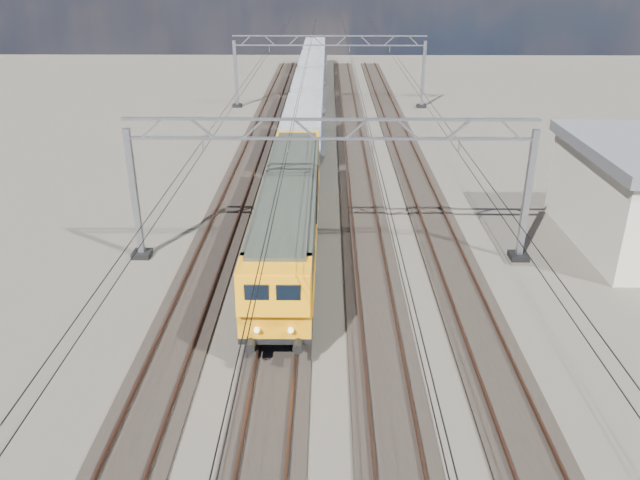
{
  "coord_description": "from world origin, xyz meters",
  "views": [
    {
      "loc": [
        -0.12,
        -24.4,
        13.61
      ],
      "look_at": [
        -0.44,
        0.79,
        2.4
      ],
      "focal_mm": 35.0,
      "sensor_mm": 36.0,
      "label": 1
    }
  ],
  "objects_px": {
    "catenary_gantry_far": "(329,68)",
    "hopper_wagon_lead": "(303,127)",
    "catenary_gantry_mid": "(330,184)",
    "hopper_wagon_mid": "(309,92)",
    "hopper_wagon_fourth": "(315,53)",
    "locomotive": "(290,210)",
    "hopper_wagon_third": "(312,69)"
  },
  "relations": [
    {
      "from": "hopper_wagon_lead",
      "to": "catenary_gantry_mid",
      "type": "bearing_deg",
      "value": -83.76
    },
    {
      "from": "hopper_wagon_mid",
      "to": "hopper_wagon_third",
      "type": "relative_size",
      "value": 1.0
    },
    {
      "from": "catenary_gantry_far",
      "to": "hopper_wagon_third",
      "type": "height_order",
      "value": "catenary_gantry_far"
    },
    {
      "from": "locomotive",
      "to": "catenary_gantry_far",
      "type": "bearing_deg",
      "value": 86.77
    },
    {
      "from": "hopper_wagon_third",
      "to": "hopper_wagon_fourth",
      "type": "distance_m",
      "value": 14.2
    },
    {
      "from": "catenary_gantry_far",
      "to": "hopper_wagon_lead",
      "type": "xyz_separation_m",
      "value": [
        -2.0,
        -17.71,
        -1.67
      ]
    },
    {
      "from": "catenary_gantry_mid",
      "to": "catenary_gantry_far",
      "type": "relative_size",
      "value": 1.0
    },
    {
      "from": "catenary_gantry_far",
      "to": "catenary_gantry_mid",
      "type": "bearing_deg",
      "value": -90.0
    },
    {
      "from": "hopper_wagon_mid",
      "to": "hopper_wagon_third",
      "type": "height_order",
      "value": "same"
    },
    {
      "from": "catenary_gantry_mid",
      "to": "hopper_wagon_lead",
      "type": "xyz_separation_m",
      "value": [
        -2.0,
        18.29,
        -1.67
      ]
    },
    {
      "from": "catenary_gantry_mid",
      "to": "hopper_wagon_lead",
      "type": "relative_size",
      "value": 1.53
    },
    {
      "from": "hopper_wagon_mid",
      "to": "hopper_wagon_fourth",
      "type": "bearing_deg",
      "value": 90.0
    },
    {
      "from": "hopper_wagon_fourth",
      "to": "hopper_wagon_third",
      "type": "bearing_deg",
      "value": -90.0
    },
    {
      "from": "hopper_wagon_mid",
      "to": "hopper_wagon_fourth",
      "type": "relative_size",
      "value": 1.0
    },
    {
      "from": "catenary_gantry_far",
      "to": "hopper_wagon_fourth",
      "type": "relative_size",
      "value": 1.53
    },
    {
      "from": "locomotive",
      "to": "hopper_wagon_third",
      "type": "relative_size",
      "value": 1.62
    },
    {
      "from": "locomotive",
      "to": "hopper_wagon_third",
      "type": "height_order",
      "value": "locomotive"
    },
    {
      "from": "catenary_gantry_far",
      "to": "hopper_wagon_third",
      "type": "relative_size",
      "value": 1.53
    },
    {
      "from": "locomotive",
      "to": "hopper_wagon_fourth",
      "type": "height_order",
      "value": "locomotive"
    },
    {
      "from": "catenary_gantry_mid",
      "to": "hopper_wagon_fourth",
      "type": "bearing_deg",
      "value": 91.88
    },
    {
      "from": "catenary_gantry_far",
      "to": "hopper_wagon_lead",
      "type": "relative_size",
      "value": 1.53
    },
    {
      "from": "catenary_gantry_far",
      "to": "hopper_wagon_fourth",
      "type": "xyz_separation_m",
      "value": [
        -2.0,
        24.89,
        -1.67
      ]
    },
    {
      "from": "catenary_gantry_mid",
      "to": "hopper_wagon_third",
      "type": "height_order",
      "value": "catenary_gantry_mid"
    },
    {
      "from": "hopper_wagon_mid",
      "to": "hopper_wagon_fourth",
      "type": "height_order",
      "value": "same"
    },
    {
      "from": "catenary_gantry_far",
      "to": "locomotive",
      "type": "distance_m",
      "value": 35.5
    },
    {
      "from": "hopper_wagon_mid",
      "to": "locomotive",
      "type": "bearing_deg",
      "value": -90.0
    },
    {
      "from": "catenary_gantry_far",
      "to": "hopper_wagon_third",
      "type": "bearing_deg",
      "value": 100.6
    },
    {
      "from": "catenary_gantry_mid",
      "to": "hopper_wagon_third",
      "type": "distance_m",
      "value": 46.76
    },
    {
      "from": "hopper_wagon_mid",
      "to": "catenary_gantry_far",
      "type": "bearing_deg",
      "value": 60.33
    },
    {
      "from": "hopper_wagon_third",
      "to": "catenary_gantry_mid",
      "type": "bearing_deg",
      "value": -87.55
    },
    {
      "from": "catenary_gantry_mid",
      "to": "locomotive",
      "type": "relative_size",
      "value": 0.94
    },
    {
      "from": "hopper_wagon_lead",
      "to": "hopper_wagon_fourth",
      "type": "height_order",
      "value": "same"
    }
  ]
}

